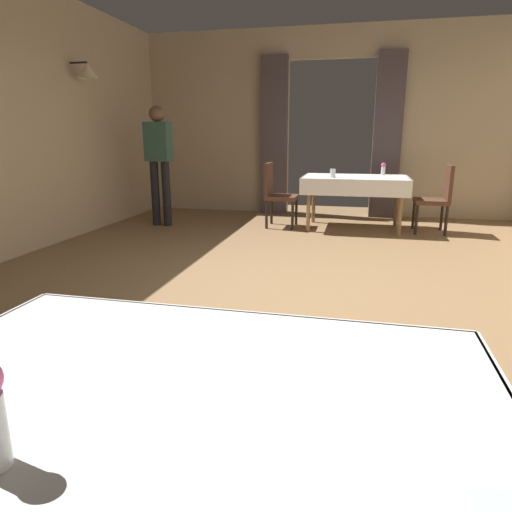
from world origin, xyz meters
name	(u,v)px	position (x,y,z in m)	size (l,w,h in m)	color
ground	(290,291)	(0.00, 0.00, 0.00)	(10.08, 10.08, 0.00)	olive
wall_back	(330,123)	(0.00, 4.18, 1.52)	(6.40, 0.27, 3.00)	tan
dining_table_near	(180,424)	(0.18, -2.87, 0.67)	(1.49, 1.03, 0.75)	olive
dining_table_mid	(355,182)	(0.47, 2.94, 0.67)	(1.47, 0.96, 0.75)	olive
chair_mid_left	(276,192)	(-0.65, 2.85, 0.52)	(0.44, 0.44, 0.93)	black
chair_mid_right	(438,196)	(1.59, 2.90, 0.52)	(0.44, 0.44, 0.93)	black
flower_vase_mid	(383,168)	(0.86, 3.26, 0.85)	(0.07, 0.07, 0.18)	silver
glass_mid_b	(333,173)	(0.17, 2.70, 0.81)	(0.07, 0.07, 0.12)	silver
person_waiter_by_doorway	(159,156)	(-2.34, 2.56, 1.02)	(0.37, 0.23, 1.72)	black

